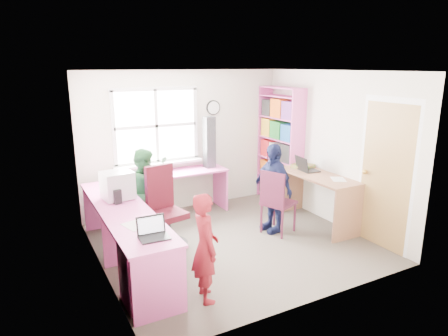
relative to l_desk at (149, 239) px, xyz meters
name	(u,v)px	position (x,y,z in m)	size (l,w,h in m)	color
room	(230,159)	(1.32, 0.38, 0.76)	(3.64, 3.44, 2.44)	#484139
l_desk	(149,239)	(0.00, 0.00, 0.00)	(2.38, 2.95, 0.75)	#FF65C2
right_desk	(319,188)	(2.87, 0.27, 0.14)	(0.67, 1.42, 0.82)	#A37051
bookshelf	(280,149)	(2.96, 1.47, 0.55)	(0.30, 1.02, 2.10)	#FF65C2
swivel_chair	(165,212)	(0.45, 0.67, 0.03)	(0.62, 0.62, 1.14)	black
wooden_chair	(276,200)	(2.04, 0.26, 0.08)	(0.56, 0.56, 0.98)	#541C33
crt_monitor	(118,185)	(-0.16, 0.77, 0.48)	(0.42, 0.38, 0.37)	#A9A9AE
laptop_left	(153,232)	(-0.14, -0.61, 0.34)	(0.31, 0.26, 0.21)	black
laptop_right	(306,167)	(2.81, 0.55, 0.42)	(0.32, 0.38, 0.24)	black
speaker_a	(117,197)	(-0.21, 0.59, 0.39)	(0.11, 0.11, 0.19)	black
speaker_b	(114,186)	(-0.14, 1.11, 0.39)	(0.10, 0.10, 0.18)	black
cd_tower	(209,142)	(1.66, 1.73, 0.73)	(0.18, 0.16, 0.88)	black
game_box	(303,166)	(2.90, 0.73, 0.39)	(0.37, 0.37, 0.06)	red
paper_a	(135,226)	(-0.22, -0.23, 0.30)	(0.27, 0.33, 0.00)	silver
paper_b	(338,179)	(2.92, -0.07, 0.36)	(0.31, 0.33, 0.00)	silver
potted_plant	(163,164)	(0.82, 1.78, 0.43)	(0.15, 0.12, 0.28)	#337F41
person_red	(205,247)	(0.36, -0.81, 0.15)	(0.44, 0.29, 1.21)	maroon
person_green	(145,192)	(0.32, 1.16, 0.20)	(0.64, 0.50, 1.32)	#2E753C
person_navy	(273,188)	(2.06, 0.39, 0.22)	(0.80, 0.33, 1.36)	#141A40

